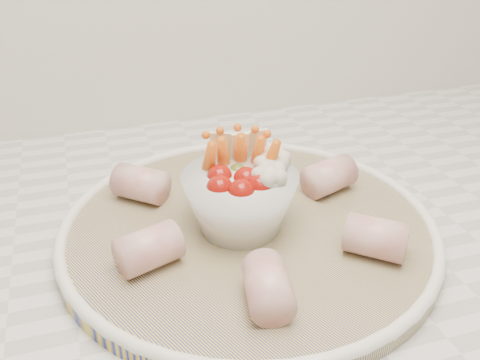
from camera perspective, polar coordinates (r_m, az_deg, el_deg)
name	(u,v)px	position (r m, az deg, el deg)	size (l,w,h in m)	color
serving_platter	(249,227)	(0.55, 0.92, -5.08)	(0.51, 0.51, 0.02)	navy
veggie_bowl	(242,195)	(0.53, 0.19, -1.57)	(0.11, 0.11, 0.09)	white
cured_meat_rolls	(249,208)	(0.54, 0.94, -3.06)	(0.28, 0.30, 0.04)	#C25859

